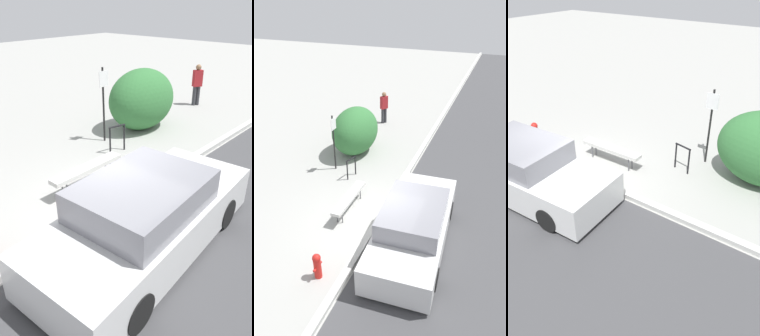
# 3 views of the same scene
# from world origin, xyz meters

# --- Properties ---
(ground_plane) EXTENTS (60.00, 60.00, 0.00)m
(ground_plane) POSITION_xyz_m (0.00, 0.00, 0.00)
(ground_plane) COLOR #9E9E99
(curb) EXTENTS (60.00, 0.20, 0.13)m
(curb) POSITION_xyz_m (0.00, 0.00, 0.07)
(curb) COLOR #B7B7B2
(curb) RESTS_ON ground_plane
(bench) EXTENTS (2.02, 0.33, 0.54)m
(bench) POSITION_xyz_m (0.35, 1.14, 0.48)
(bench) COLOR #515156
(bench) RESTS_ON ground_plane
(bike_rack) EXTENTS (0.55, 0.17, 0.83)m
(bike_rack) POSITION_xyz_m (2.32, 1.99, 0.50)
(bike_rack) COLOR black
(bike_rack) RESTS_ON ground_plane
(sign_post) EXTENTS (0.36, 0.08, 2.30)m
(sign_post) POSITION_xyz_m (2.68, 2.87, 1.38)
(sign_post) COLOR black
(sign_post) RESTS_ON ground_plane
(fire_hydrant) EXTENTS (0.36, 0.22, 0.77)m
(fire_hydrant) POSITION_xyz_m (-2.55, 0.64, 0.41)
(fire_hydrant) COLOR red
(fire_hydrant) RESTS_ON ground_plane
(parked_car_near) EXTENTS (4.82, 2.09, 1.47)m
(parked_car_near) POSITION_xyz_m (-0.45, -1.31, 0.67)
(parked_car_near) COLOR black
(parked_car_near) RESTS_ON ground_plane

